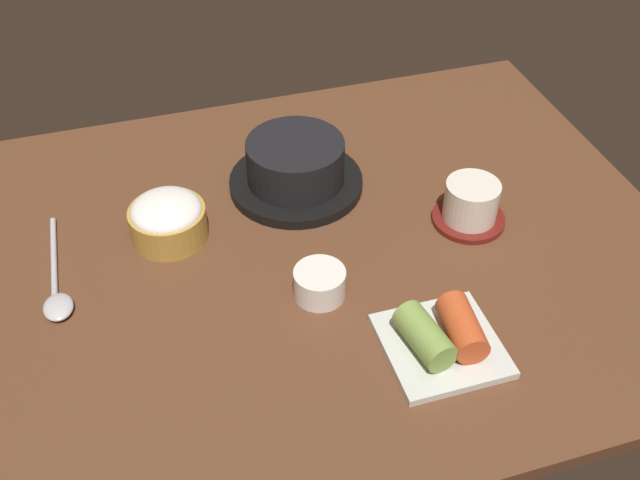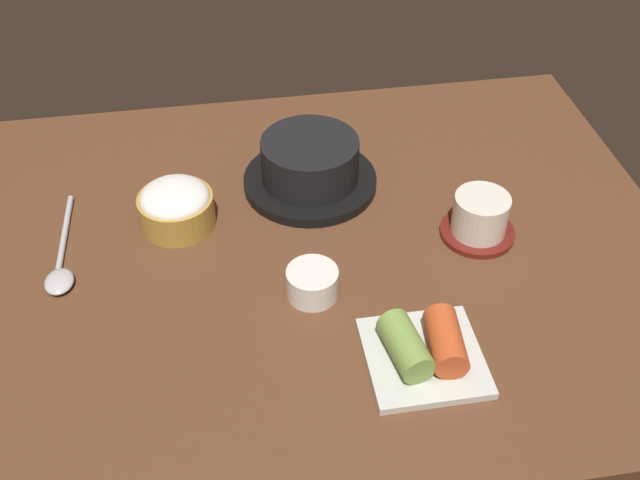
{
  "view_description": "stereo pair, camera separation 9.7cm",
  "coord_description": "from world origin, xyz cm",
  "px_view_note": "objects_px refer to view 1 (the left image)",
  "views": [
    {
      "loc": [
        -19.07,
        -70.92,
        69.83
      ],
      "look_at": [
        2.0,
        -2.0,
        5.0
      ],
      "focal_mm": 42.6,
      "sensor_mm": 36.0,
      "label": 1
    },
    {
      "loc": [
        -9.64,
        -73.12,
        69.83
      ],
      "look_at": [
        2.0,
        -2.0,
        5.0
      ],
      "focal_mm": 42.6,
      "sensor_mm": 36.0,
      "label": 2
    }
  ],
  "objects_px": {
    "stone_pot": "(296,167)",
    "banchan_cup_center": "(323,282)",
    "kimchi_plate": "(442,337)",
    "spoon": "(57,291)",
    "rice_bowl": "(168,218)",
    "tea_cup_with_saucer": "(471,204)"
  },
  "relations": [
    {
      "from": "kimchi_plate",
      "to": "spoon",
      "type": "xyz_separation_m",
      "value": [
        -0.42,
        0.22,
        -0.01
      ]
    },
    {
      "from": "stone_pot",
      "to": "spoon",
      "type": "distance_m",
      "value": 0.36
    },
    {
      "from": "banchan_cup_center",
      "to": "rice_bowl",
      "type": "bearing_deg",
      "value": 135.47
    },
    {
      "from": "rice_bowl",
      "to": "kimchi_plate",
      "type": "relative_size",
      "value": 0.78
    },
    {
      "from": "stone_pot",
      "to": "tea_cup_with_saucer",
      "type": "bearing_deg",
      "value": -34.74
    },
    {
      "from": "stone_pot",
      "to": "kimchi_plate",
      "type": "height_order",
      "value": "stone_pot"
    },
    {
      "from": "rice_bowl",
      "to": "banchan_cup_center",
      "type": "distance_m",
      "value": 0.23
    },
    {
      "from": "tea_cup_with_saucer",
      "to": "banchan_cup_center",
      "type": "distance_m",
      "value": 0.24
    },
    {
      "from": "tea_cup_with_saucer",
      "to": "spoon",
      "type": "bearing_deg",
      "value": 177.85
    },
    {
      "from": "stone_pot",
      "to": "banchan_cup_center",
      "type": "distance_m",
      "value": 0.22
    },
    {
      "from": "spoon",
      "to": "banchan_cup_center",
      "type": "bearing_deg",
      "value": -16.7
    },
    {
      "from": "stone_pot",
      "to": "rice_bowl",
      "type": "bearing_deg",
      "value": -164.04
    },
    {
      "from": "kimchi_plate",
      "to": "banchan_cup_center",
      "type": "bearing_deg",
      "value": 129.96
    },
    {
      "from": "tea_cup_with_saucer",
      "to": "banchan_cup_center",
      "type": "xyz_separation_m",
      "value": [
        -0.23,
        -0.07,
        -0.01
      ]
    },
    {
      "from": "stone_pot",
      "to": "spoon",
      "type": "xyz_separation_m",
      "value": [
        -0.34,
        -0.12,
        -0.03
      ]
    },
    {
      "from": "rice_bowl",
      "to": "banchan_cup_center",
      "type": "bearing_deg",
      "value": -44.53
    },
    {
      "from": "banchan_cup_center",
      "to": "kimchi_plate",
      "type": "xyz_separation_m",
      "value": [
        0.1,
        -0.12,
        -0.0
      ]
    },
    {
      "from": "banchan_cup_center",
      "to": "spoon",
      "type": "relative_size",
      "value": 0.33
    },
    {
      "from": "rice_bowl",
      "to": "tea_cup_with_saucer",
      "type": "relative_size",
      "value": 1.02
    },
    {
      "from": "rice_bowl",
      "to": "kimchi_plate",
      "type": "distance_m",
      "value": 0.39
    },
    {
      "from": "tea_cup_with_saucer",
      "to": "spoon",
      "type": "distance_m",
      "value": 0.55
    },
    {
      "from": "stone_pot",
      "to": "banchan_cup_center",
      "type": "xyz_separation_m",
      "value": [
        -0.03,
        -0.22,
        -0.02
      ]
    }
  ]
}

